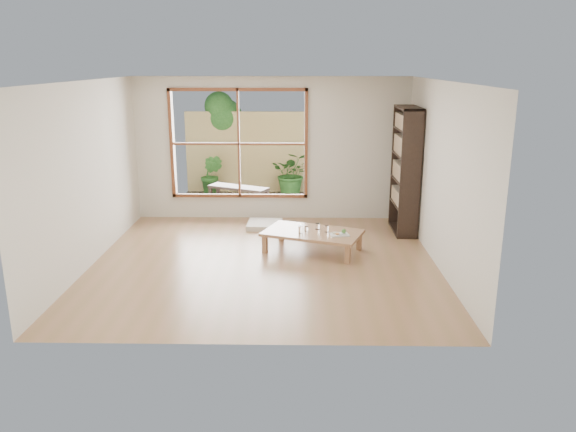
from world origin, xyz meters
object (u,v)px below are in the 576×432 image
food_tray (340,234)px  bookshelf (406,171)px  low_table (313,234)px  garden_bench (238,189)px

food_tray → bookshelf: bearing=36.9°
food_tray → low_table: bearing=146.1°
low_table → garden_bench: size_ratio=1.30×
bookshelf → food_tray: (-1.18, -1.29, -0.73)m
low_table → food_tray: 0.45m
bookshelf → garden_bench: bearing=151.5°
low_table → garden_bench: (-1.44, 2.76, 0.08)m
food_tray → garden_bench: garden_bench is taller
low_table → food_tray: size_ratio=5.36×
food_tray → garden_bench: size_ratio=0.24×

